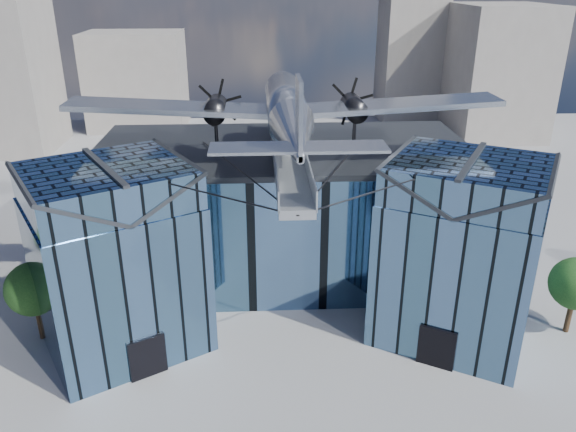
{
  "coord_description": "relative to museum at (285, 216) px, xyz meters",
  "views": [
    {
      "loc": [
        -1.73,
        -31.42,
        21.63
      ],
      "look_at": [
        0.0,
        2.0,
        7.2
      ],
      "focal_mm": 35.0,
      "sensor_mm": 36.0,
      "label": 1
    }
  ],
  "objects": [
    {
      "name": "tree_plaza_w",
      "position": [
        -16.03,
        -6.2,
        -1.92
      ],
      "size": [
        4.16,
        4.16,
        5.34
      ],
      "rotation": [
        0.0,
        0.0,
        0.25
      ],
      "color": "#362515",
      "rests_on": "ground"
    },
    {
      "name": "tree_plaza_e",
      "position": [
        18.17,
        -7.25,
        -1.97
      ],
      "size": [
        3.49,
        3.49,
        5.28
      ],
      "rotation": [
        0.0,
        0.0,
        0.04
      ],
      "color": "#362515",
      "rests_on": "ground"
    },
    {
      "name": "ground_plane",
      "position": [
        -0.0,
        -5.82,
        -5.54
      ],
      "size": [
        120.0,
        120.0,
        0.0
      ],
      "primitive_type": "plane",
      "color": "gray"
    },
    {
      "name": "bg_towers",
      "position": [
        1.45,
        44.67,
        4.47
      ],
      "size": [
        77.0,
        24.5,
        26.0
      ],
      "color": "gray",
      "rests_on": "ground"
    },
    {
      "name": "museum",
      "position": [
        0.0,
        0.0,
        0.0
      ],
      "size": [
        32.88,
        24.5,
        17.6
      ],
      "color": "#45688C",
      "rests_on": "ground"
    }
  ]
}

